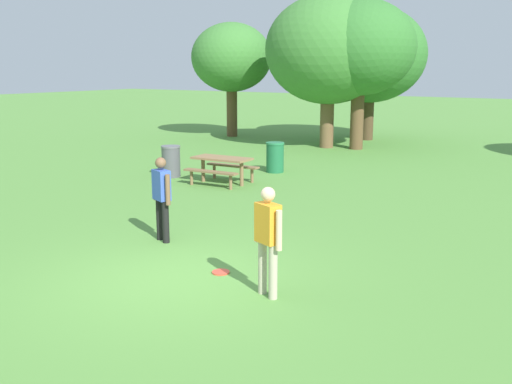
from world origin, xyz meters
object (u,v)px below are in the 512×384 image
(tree_far_right, at_px, (370,55))
(trash_can_beside_table, at_px, (171,161))
(trash_can_further_along, at_px, (275,157))
(tree_slender_mid, at_px, (360,48))
(frisbee, at_px, (221,272))
(tree_tall_left, at_px, (231,58))
(person_catcher, at_px, (162,194))
(tree_broad_center, at_px, (329,50))
(picnic_table_near, at_px, (222,164))
(person_thrower, at_px, (268,234))

(tree_far_right, bearing_deg, trash_can_beside_table, -96.75)
(trash_can_further_along, xyz_separation_m, tree_slender_mid, (0.02, 6.43, 3.55))
(frisbee, distance_m, tree_tall_left, 19.67)
(trash_can_beside_table, xyz_separation_m, tree_slender_mid, (2.27, 8.86, 3.55))
(person_catcher, xyz_separation_m, tree_slender_mid, (-2.08, 14.11, 3.10))
(person_catcher, bearing_deg, frisbee, -22.88)
(trash_can_beside_table, distance_m, tree_broad_center, 9.37)
(tree_slender_mid, bearing_deg, frisbee, -74.73)
(person_catcher, height_order, picnic_table_near, person_catcher)
(person_thrower, distance_m, person_catcher, 3.40)
(tree_far_right, bearing_deg, tree_tall_left, -159.70)
(trash_can_further_along, bearing_deg, trash_can_beside_table, -132.81)
(person_thrower, bearing_deg, frisbee, 160.48)
(person_catcher, height_order, trash_can_beside_table, person_catcher)
(frisbee, xyz_separation_m, trash_can_further_along, (-4.10, 8.52, 0.47))
(tree_tall_left, distance_m, tree_broad_center, 5.78)
(picnic_table_near, bearing_deg, person_catcher, -65.31)
(frisbee, bearing_deg, tree_far_right, 105.20)
(frisbee, height_order, trash_can_further_along, trash_can_further_along)
(frisbee, bearing_deg, tree_tall_left, 124.64)
(frisbee, bearing_deg, tree_slender_mid, 105.27)
(picnic_table_near, bearing_deg, tree_broad_center, 96.08)
(picnic_table_near, relative_size, tree_far_right, 0.29)
(frisbee, xyz_separation_m, tree_slender_mid, (-4.08, 14.95, 4.03))
(frisbee, relative_size, trash_can_further_along, 0.30)
(picnic_table_near, height_order, tree_broad_center, tree_broad_center)
(person_thrower, xyz_separation_m, tree_slender_mid, (-5.24, 15.36, 3.10))
(trash_can_further_along, relative_size, tree_tall_left, 0.18)
(trash_can_beside_table, height_order, tree_far_right, tree_far_right)
(person_thrower, bearing_deg, tree_broad_center, 113.18)
(picnic_table_near, bearing_deg, tree_tall_left, 123.79)
(trash_can_beside_table, relative_size, tree_far_right, 0.16)
(picnic_table_near, relative_size, tree_slender_mid, 0.30)
(trash_can_further_along, relative_size, tree_far_right, 0.16)
(person_catcher, xyz_separation_m, picnic_table_near, (-2.40, 5.22, -0.38))
(frisbee, relative_size, picnic_table_near, 0.16)
(person_thrower, relative_size, tree_tall_left, 0.31)
(tree_broad_center, bearing_deg, tree_far_right, 83.33)
(person_thrower, relative_size, frisbee, 5.63)
(trash_can_beside_table, height_order, tree_broad_center, tree_broad_center)
(tree_tall_left, bearing_deg, trash_can_beside_table, -64.72)
(person_thrower, xyz_separation_m, trash_can_further_along, (-5.26, 8.93, -0.46))
(person_catcher, relative_size, picnic_table_near, 0.93)
(person_catcher, xyz_separation_m, trash_can_further_along, (-2.10, 7.68, -0.46))
(person_catcher, height_order, tree_slender_mid, tree_slender_mid)
(picnic_table_near, distance_m, tree_tall_left, 12.24)
(person_catcher, bearing_deg, tree_tall_left, 120.82)
(person_thrower, distance_m, tree_slender_mid, 16.52)
(frisbee, distance_m, trash_can_beside_table, 8.81)
(picnic_table_near, height_order, trash_can_further_along, trash_can_further_along)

